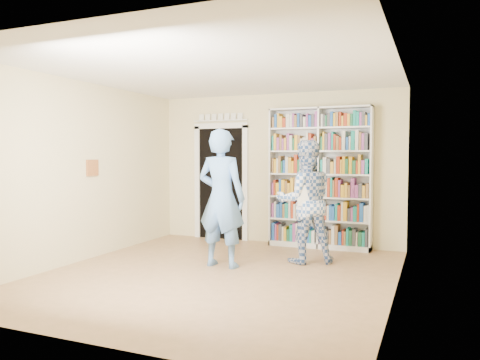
# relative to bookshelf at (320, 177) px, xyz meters

# --- Properties ---
(floor) EXTENTS (5.00, 5.00, 0.00)m
(floor) POSITION_rel_bookshelf_xyz_m (-0.83, -2.34, -1.22)
(floor) COLOR olive
(floor) RESTS_ON ground
(ceiling) EXTENTS (5.00, 5.00, 0.00)m
(ceiling) POSITION_rel_bookshelf_xyz_m (-0.83, -2.34, 1.48)
(ceiling) COLOR white
(ceiling) RESTS_ON wall_back
(wall_back) EXTENTS (4.50, 0.00, 4.50)m
(wall_back) POSITION_rel_bookshelf_xyz_m (-0.83, 0.16, 0.13)
(wall_back) COLOR beige
(wall_back) RESTS_ON floor
(wall_left) EXTENTS (0.00, 5.00, 5.00)m
(wall_left) POSITION_rel_bookshelf_xyz_m (-3.08, -2.34, 0.13)
(wall_left) COLOR beige
(wall_left) RESTS_ON floor
(wall_right) EXTENTS (0.00, 5.00, 5.00)m
(wall_right) POSITION_rel_bookshelf_xyz_m (1.42, -2.34, 0.13)
(wall_right) COLOR beige
(wall_right) RESTS_ON floor
(bookshelf) EXTENTS (1.75, 0.33, 2.41)m
(bookshelf) POSITION_rel_bookshelf_xyz_m (0.00, 0.00, 0.00)
(bookshelf) COLOR white
(bookshelf) RESTS_ON floor
(doorway) EXTENTS (1.10, 0.08, 2.43)m
(doorway) POSITION_rel_bookshelf_xyz_m (-1.93, 0.13, -0.04)
(doorway) COLOR black
(doorway) RESTS_ON floor
(wall_art) EXTENTS (0.03, 0.25, 0.25)m
(wall_art) POSITION_rel_bookshelf_xyz_m (-3.06, -2.14, 0.18)
(wall_art) COLOR brown
(wall_art) RESTS_ON wall_left
(man_blue) EXTENTS (0.74, 0.50, 1.96)m
(man_blue) POSITION_rel_bookshelf_xyz_m (-0.98, -1.91, -0.23)
(man_blue) COLOR #5A8ACA
(man_blue) RESTS_ON floor
(man_plaid) EXTENTS (1.10, 1.02, 1.81)m
(man_plaid) POSITION_rel_bookshelf_xyz_m (0.05, -1.19, -0.31)
(man_plaid) COLOR #2F5291
(man_plaid) RESTS_ON floor
(paper_sheet) EXTENTS (0.20, 0.10, 0.30)m
(paper_sheet) POSITION_rel_bookshelf_xyz_m (0.12, -1.44, -0.20)
(paper_sheet) COLOR white
(paper_sheet) RESTS_ON man_plaid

